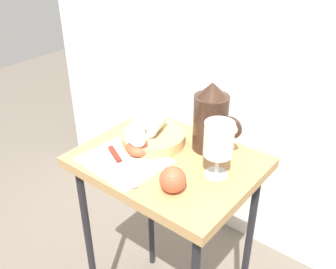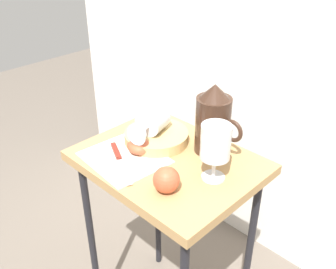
{
  "view_description": "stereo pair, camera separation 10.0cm",
  "coord_description": "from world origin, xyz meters",
  "px_view_note": "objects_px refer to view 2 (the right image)",
  "views": [
    {
      "loc": [
        0.58,
        -0.73,
        1.36
      ],
      "look_at": [
        0.0,
        0.0,
        0.81
      ],
      "focal_mm": 40.77,
      "sensor_mm": 36.0,
      "label": 1
    },
    {
      "loc": [
        0.65,
        -0.66,
        1.36
      ],
      "look_at": [
        0.0,
        0.0,
        0.81
      ],
      "focal_mm": 40.77,
      "sensor_mm": 36.0,
      "label": 2
    }
  ],
  "objects_px": {
    "table": "(168,183)",
    "knife": "(118,157)",
    "basket_tray": "(156,137)",
    "apple_half_right": "(140,147)",
    "wine_glass_tipped_near": "(150,119)",
    "wine_glass_upright": "(215,145)",
    "wine_glass_tipped_far": "(153,122)",
    "apple_half_left": "(139,145)",
    "pitcher": "(213,125)",
    "apple_whole": "(166,180)"
  },
  "relations": [
    {
      "from": "pitcher",
      "to": "apple_whole",
      "type": "height_order",
      "value": "pitcher"
    },
    {
      "from": "wine_glass_upright",
      "to": "knife",
      "type": "relative_size",
      "value": 0.84
    },
    {
      "from": "wine_glass_upright",
      "to": "basket_tray",
      "type": "bearing_deg",
      "value": 174.78
    },
    {
      "from": "table",
      "to": "apple_half_left",
      "type": "xyz_separation_m",
      "value": [
        -0.09,
        -0.04,
        0.11
      ]
    },
    {
      "from": "pitcher",
      "to": "apple_half_right",
      "type": "height_order",
      "value": "pitcher"
    },
    {
      "from": "wine_glass_tipped_near",
      "to": "basket_tray",
      "type": "bearing_deg",
      "value": -2.81
    },
    {
      "from": "apple_half_left",
      "to": "wine_glass_tipped_near",
      "type": "bearing_deg",
      "value": 113.57
    },
    {
      "from": "wine_glass_tipped_far",
      "to": "apple_half_right",
      "type": "distance_m",
      "value": 0.09
    },
    {
      "from": "wine_glass_tipped_far",
      "to": "apple_half_left",
      "type": "xyz_separation_m",
      "value": [
        0.01,
        -0.07,
        -0.05
      ]
    },
    {
      "from": "wine_glass_upright",
      "to": "apple_whole",
      "type": "distance_m",
      "value": 0.16
    },
    {
      "from": "basket_tray",
      "to": "pitcher",
      "type": "xyz_separation_m",
      "value": [
        0.15,
        0.08,
        0.07
      ]
    },
    {
      "from": "table",
      "to": "basket_tray",
      "type": "relative_size",
      "value": 3.69
    },
    {
      "from": "wine_glass_tipped_far",
      "to": "apple_half_right",
      "type": "bearing_deg",
      "value": -76.26
    },
    {
      "from": "pitcher",
      "to": "wine_glass_tipped_near",
      "type": "height_order",
      "value": "pitcher"
    },
    {
      "from": "apple_half_left",
      "to": "wine_glass_tipped_far",
      "type": "bearing_deg",
      "value": 98.08
    },
    {
      "from": "apple_half_right",
      "to": "wine_glass_tipped_far",
      "type": "bearing_deg",
      "value": 103.74
    },
    {
      "from": "apple_half_left",
      "to": "knife",
      "type": "distance_m",
      "value": 0.07
    },
    {
      "from": "table",
      "to": "wine_glass_upright",
      "type": "xyz_separation_m",
      "value": [
        0.15,
        0.02,
        0.2
      ]
    },
    {
      "from": "basket_tray",
      "to": "apple_half_right",
      "type": "distance_m",
      "value": 0.08
    },
    {
      "from": "wine_glass_upright",
      "to": "wine_glass_tipped_far",
      "type": "bearing_deg",
      "value": 176.33
    },
    {
      "from": "table",
      "to": "wine_glass_tipped_far",
      "type": "xyz_separation_m",
      "value": [
        -0.1,
        0.03,
        0.16
      ]
    },
    {
      "from": "table",
      "to": "apple_half_left",
      "type": "height_order",
      "value": "apple_half_left"
    },
    {
      "from": "wine_glass_upright",
      "to": "knife",
      "type": "height_order",
      "value": "wine_glass_upright"
    },
    {
      "from": "table",
      "to": "wine_glass_tipped_far",
      "type": "bearing_deg",
      "value": 160.51
    },
    {
      "from": "table",
      "to": "wine_glass_tipped_far",
      "type": "height_order",
      "value": "wine_glass_tipped_far"
    },
    {
      "from": "apple_half_left",
      "to": "apple_whole",
      "type": "relative_size",
      "value": 1.0
    },
    {
      "from": "pitcher",
      "to": "apple_half_right",
      "type": "bearing_deg",
      "value": -130.81
    },
    {
      "from": "wine_glass_upright",
      "to": "wine_glass_tipped_far",
      "type": "height_order",
      "value": "wine_glass_upright"
    },
    {
      "from": "apple_half_right",
      "to": "wine_glass_upright",
      "type": "bearing_deg",
      "value": 14.15
    },
    {
      "from": "wine_glass_tipped_far",
      "to": "apple_whole",
      "type": "distance_m",
      "value": 0.25
    },
    {
      "from": "table",
      "to": "wine_glass_upright",
      "type": "height_order",
      "value": "wine_glass_upright"
    },
    {
      "from": "basket_tray",
      "to": "apple_whole",
      "type": "distance_m",
      "value": 0.25
    },
    {
      "from": "table",
      "to": "knife",
      "type": "xyz_separation_m",
      "value": [
        -0.1,
        -0.11,
        0.1
      ]
    },
    {
      "from": "wine_glass_upright",
      "to": "apple_half_right",
      "type": "xyz_separation_m",
      "value": [
        -0.23,
        -0.06,
        -0.08
      ]
    },
    {
      "from": "basket_tray",
      "to": "wine_glass_tipped_near",
      "type": "distance_m",
      "value": 0.06
    },
    {
      "from": "table",
      "to": "apple_whole",
      "type": "height_order",
      "value": "apple_whole"
    },
    {
      "from": "wine_glass_tipped_far",
      "to": "knife",
      "type": "distance_m",
      "value": 0.15
    },
    {
      "from": "wine_glass_tipped_far",
      "to": "knife",
      "type": "height_order",
      "value": "wine_glass_tipped_far"
    },
    {
      "from": "basket_tray",
      "to": "wine_glass_tipped_near",
      "type": "height_order",
      "value": "wine_glass_tipped_near"
    },
    {
      "from": "apple_half_left",
      "to": "apple_whole",
      "type": "height_order",
      "value": "apple_whole"
    },
    {
      "from": "pitcher",
      "to": "apple_half_left",
      "type": "relative_size",
      "value": 3.07
    },
    {
      "from": "wine_glass_tipped_near",
      "to": "wine_glass_tipped_far",
      "type": "xyz_separation_m",
      "value": [
        0.02,
        -0.01,
        0.0
      ]
    },
    {
      "from": "wine_glass_tipped_far",
      "to": "apple_half_left",
      "type": "distance_m",
      "value": 0.09
    },
    {
      "from": "wine_glass_tipped_near",
      "to": "wine_glass_tipped_far",
      "type": "distance_m",
      "value": 0.03
    },
    {
      "from": "table",
      "to": "wine_glass_upright",
      "type": "distance_m",
      "value": 0.25
    },
    {
      "from": "table",
      "to": "pitcher",
      "type": "xyz_separation_m",
      "value": [
        0.06,
        0.12,
        0.18
      ]
    },
    {
      "from": "wine_glass_upright",
      "to": "wine_glass_tipped_near",
      "type": "relative_size",
      "value": 1.03
    },
    {
      "from": "apple_half_right",
      "to": "wine_glass_tipped_near",
      "type": "bearing_deg",
      "value": 117.43
    },
    {
      "from": "table",
      "to": "pitcher",
      "type": "bearing_deg",
      "value": 62.79
    },
    {
      "from": "pitcher",
      "to": "wine_glass_upright",
      "type": "height_order",
      "value": "pitcher"
    }
  ]
}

